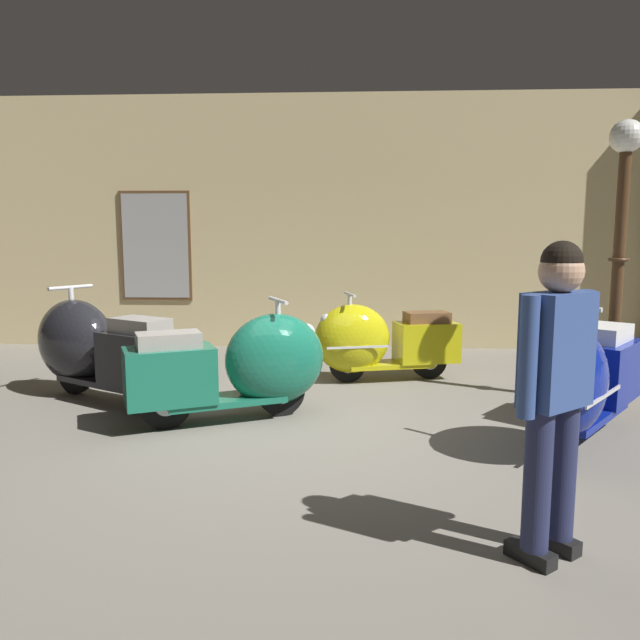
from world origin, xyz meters
name	(u,v)px	position (x,y,z in m)	size (l,w,h in m)	color
ground_plane	(302,431)	(0.00, 0.00, 0.00)	(60.00, 60.00, 0.00)	slate
showroom_back_wall	(334,223)	(0.15, 4.01, 1.82)	(18.00, 0.63, 3.64)	#CCB784
scooter_0	(95,348)	(-2.16, 0.94, 0.52)	(1.87, 1.37, 1.13)	black
scooter_1	(244,365)	(-0.53, 0.30, 0.49)	(1.81, 1.20, 1.08)	black
scooter_2	(375,341)	(0.68, 1.83, 0.46)	(1.72, 0.85, 1.01)	black
scooter_3	(576,380)	(2.17, -0.22, 0.52)	(1.57, 1.79, 1.14)	black
lamppost	(620,242)	(2.96, 1.02, 1.58)	(0.31, 0.31, 2.71)	#472D19
visitor_1	(555,379)	(1.42, -1.96, 0.93)	(0.44, 0.40, 1.61)	black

